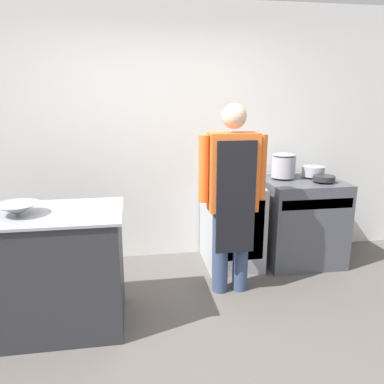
% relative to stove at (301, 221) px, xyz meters
% --- Properties ---
extents(ground_plane, '(14.00, 14.00, 0.00)m').
position_rel_stove_xyz_m(ground_plane, '(-1.38, -1.45, -0.45)').
color(ground_plane, '#5B5651').
extents(wall_back, '(8.00, 0.05, 2.70)m').
position_rel_stove_xyz_m(wall_back, '(-1.38, 0.42, 0.90)').
color(wall_back, white).
rests_on(wall_back, ground_plane).
extents(prep_counter, '(1.32, 0.71, 0.93)m').
position_rel_stove_xyz_m(prep_counter, '(-2.51, -0.84, 0.01)').
color(prep_counter, '#2D2D33').
rests_on(prep_counter, ground_plane).
extents(stove, '(0.80, 0.69, 0.92)m').
position_rel_stove_xyz_m(stove, '(0.00, 0.00, 0.00)').
color(stove, '#4C4F56').
rests_on(stove, ground_plane).
extents(fridge_unit, '(0.56, 0.66, 0.87)m').
position_rel_stove_xyz_m(fridge_unit, '(-0.75, 0.04, -0.01)').
color(fridge_unit, '#A8ADB2').
rests_on(fridge_unit, ground_plane).
extents(person_cook, '(0.60, 0.24, 1.70)m').
position_rel_stove_xyz_m(person_cook, '(-0.91, -0.53, 0.51)').
color(person_cook, '#38476B').
rests_on(person_cook, ground_plane).
extents(mixing_bowl, '(0.31, 0.31, 0.08)m').
position_rel_stove_xyz_m(mixing_bowl, '(-2.58, -0.88, 0.52)').
color(mixing_bowl, '#9EA0A8').
rests_on(mixing_bowl, prep_counter).
extents(stock_pot, '(0.25, 0.25, 0.26)m').
position_rel_stove_xyz_m(stock_pot, '(-0.18, 0.12, 0.60)').
color(stock_pot, '#9EA0A8').
rests_on(stock_pot, stove).
extents(saute_pan, '(0.22, 0.22, 0.05)m').
position_rel_stove_xyz_m(saute_pan, '(0.16, -0.12, 0.49)').
color(saute_pan, '#262628').
rests_on(saute_pan, stove).
extents(sauce_pot, '(0.24, 0.24, 0.10)m').
position_rel_stove_xyz_m(sauce_pot, '(0.16, 0.12, 0.52)').
color(sauce_pot, '#9EA0A8').
rests_on(sauce_pot, stove).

